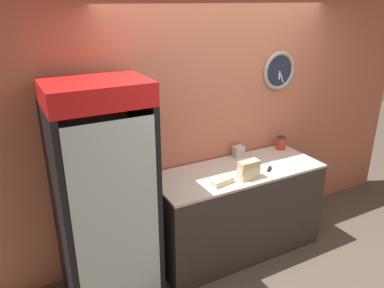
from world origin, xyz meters
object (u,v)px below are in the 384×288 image
at_px(sandwich_flat_left, 222,181).
at_px(sandwich_stack_middle, 249,170).
at_px(sandwich_stack_bottom, 248,175).
at_px(condiment_jar, 281,143).
at_px(napkin_dispenser, 238,151).
at_px(chefs_knife, 271,166).
at_px(sandwich_stack_top, 249,164).
at_px(beverage_cooler, 102,184).

bearing_deg(sandwich_flat_left, sandwich_stack_middle, -3.34).
distance_m(sandwich_stack_bottom, condiment_jar, 0.88).
relative_size(sandwich_flat_left, napkin_dispenser, 1.93).
relative_size(chefs_knife, napkin_dispenser, 2.41).
height_order(sandwich_flat_left, chefs_knife, sandwich_flat_left).
distance_m(sandwich_stack_bottom, sandwich_stack_top, 0.12).
relative_size(sandwich_stack_bottom, condiment_jar, 1.39).
bearing_deg(sandwich_stack_bottom, napkin_dispenser, 65.59).
relative_size(sandwich_stack_top, sandwich_flat_left, 0.90).
distance_m(sandwich_stack_top, chefs_knife, 0.40).
relative_size(sandwich_stack_top, chefs_knife, 0.72).
bearing_deg(sandwich_flat_left, chefs_knife, 7.62).
bearing_deg(chefs_knife, condiment_jar, 38.69).
xyz_separation_m(sandwich_stack_top, napkin_dispenser, (0.22, 0.48, -0.09)).
xyz_separation_m(sandwich_stack_middle, sandwich_flat_left, (-0.28, 0.02, -0.06)).
relative_size(sandwich_stack_middle, sandwich_stack_top, 1.00).
bearing_deg(sandwich_stack_bottom, sandwich_flat_left, 176.66).
height_order(sandwich_stack_bottom, sandwich_stack_middle, sandwich_stack_middle).
distance_m(sandwich_stack_middle, napkin_dispenser, 0.53).
xyz_separation_m(sandwich_flat_left, condiment_jar, (1.05, 0.42, 0.05)).
xyz_separation_m(beverage_cooler, sandwich_stack_middle, (1.33, -0.26, -0.05)).
xyz_separation_m(chefs_knife, napkin_dispenser, (-0.14, 0.38, 0.05)).
bearing_deg(chefs_knife, beverage_cooler, 174.73).
relative_size(beverage_cooler, sandwich_stack_bottom, 9.48).
bearing_deg(sandwich_stack_middle, sandwich_stack_top, 0.00).
distance_m(sandwich_flat_left, condiment_jar, 1.13).
bearing_deg(sandwich_stack_top, sandwich_stack_middle, 0.00).
distance_m(beverage_cooler, napkin_dispenser, 1.56).
xyz_separation_m(sandwich_stack_middle, chefs_knife, (0.35, 0.10, -0.08)).
xyz_separation_m(sandwich_stack_bottom, sandwich_stack_top, (0.00, 0.00, 0.12)).
bearing_deg(beverage_cooler, sandwich_flat_left, -12.93).
bearing_deg(sandwich_stack_top, sandwich_stack_bottom, 0.00).
bearing_deg(beverage_cooler, condiment_jar, 4.80).
xyz_separation_m(condiment_jar, napkin_dispenser, (-0.55, 0.05, -0.01)).
bearing_deg(chefs_knife, sandwich_flat_left, -172.38).
bearing_deg(sandwich_stack_top, sandwich_flat_left, 176.66).
xyz_separation_m(sandwich_stack_top, sandwich_flat_left, (-0.28, 0.02, -0.12)).
bearing_deg(beverage_cooler, napkin_dispenser, 8.20).
height_order(sandwich_stack_bottom, chefs_knife, sandwich_stack_bottom).
xyz_separation_m(sandwich_stack_middle, sandwich_stack_top, (0.00, 0.00, 0.06)).
bearing_deg(sandwich_flat_left, condiment_jar, 21.63).
height_order(sandwich_stack_bottom, sandwich_flat_left, sandwich_stack_bottom).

